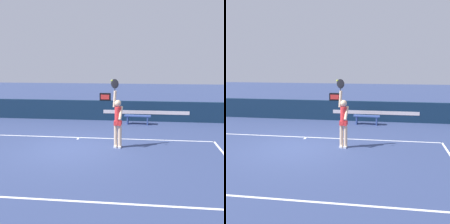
{
  "view_description": "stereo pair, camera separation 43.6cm",
  "coord_description": "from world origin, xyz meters",
  "views": [
    {
      "loc": [
        2.76,
        -10.03,
        3.17
      ],
      "look_at": [
        1.5,
        0.62,
        1.27
      ],
      "focal_mm": 47.23,
      "sensor_mm": 36.0,
      "label": 1
    },
    {
      "loc": [
        3.19,
        -9.97,
        3.17
      ],
      "look_at": [
        1.5,
        0.62,
        1.27
      ],
      "focal_mm": 47.23,
      "sensor_mm": 36.0,
      "label": 2
    }
  ],
  "objects": [
    {
      "name": "back_wall",
      "position": [
        0.01,
        5.28,
        0.53
      ],
      "size": [
        16.68,
        0.19,
        1.05
      ],
      "color": "#122943",
      "rests_on": "ground"
    },
    {
      "name": "tennis_ball",
      "position": [
        1.56,
        0.08,
        2.47
      ],
      "size": [
        0.06,
        0.06,
        0.06
      ],
      "color": "#CBE236"
    },
    {
      "name": "tennis_player",
      "position": [
        1.74,
        0.37,
        1.05
      ],
      "size": [
        0.46,
        0.4,
        2.53
      ],
      "color": "beige",
      "rests_on": "ground"
    },
    {
      "name": "speed_display",
      "position": [
        0.58,
        5.28,
        1.25
      ],
      "size": [
        0.58,
        0.18,
        0.4
      ],
      "color": "black",
      "rests_on": "back_wall"
    },
    {
      "name": "ground_plane",
      "position": [
        0.0,
        0.0,
        0.0
      ],
      "size": [
        60.0,
        60.0,
        0.0
      ],
      "primitive_type": "plane",
      "color": "navy"
    },
    {
      "name": "courtside_bench_near",
      "position": [
        2.33,
        4.44,
        0.34
      ],
      "size": [
        1.33,
        0.45,
        0.45
      ],
      "color": "#334B8F",
      "rests_on": "ground"
    },
    {
      "name": "court_lines",
      "position": [
        0.0,
        -1.15,
        0.0
      ],
      "size": [
        10.96,
        5.57,
        0.0
      ],
      "color": "white",
      "rests_on": "ground"
    }
  ]
}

